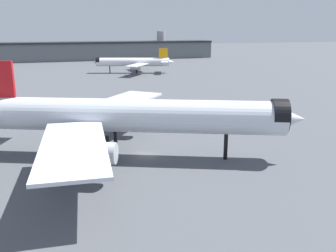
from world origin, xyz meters
name	(u,v)px	position (x,y,z in m)	size (l,w,h in m)	color
ground	(146,155)	(0.00, 0.00, 0.00)	(900.00, 900.00, 0.00)	#4C4F54
airliner_near_gate	(124,116)	(-3.79, 0.53, 7.42)	(59.20, 52.98, 16.84)	silver
airliner_far_taxiway	(133,62)	(24.07, 122.52, 5.49)	(41.69, 37.07, 12.45)	white
terminal_building	(84,51)	(6.42, 208.42, 6.61)	(194.78, 24.38, 20.10)	slate
traffic_cone_near_nose	(55,116)	(-15.55, 35.65, 0.29)	(0.47, 0.47, 0.58)	#F2600C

